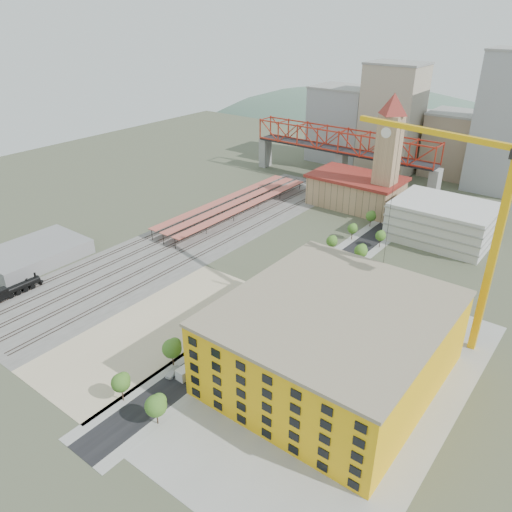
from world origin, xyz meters
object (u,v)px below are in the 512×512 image
Objects in this scene: tower_crane at (487,207)px; site_trailer_d at (264,315)px; clock_tower at (389,145)px; construction_building at (333,342)px; locomotive at (13,291)px; site_trailer_a at (194,367)px; car_0 at (173,372)px; site_trailer_b at (229,341)px; site_trailer_c at (252,324)px.

tower_crane reaches higher than site_trailer_d.
construction_building is at bearing -71.22° from clock_tower.
site_trailer_a is at bearing 6.91° from locomotive.
car_0 is at bearing 3.75° from locomotive.
construction_building reaches higher than site_trailer_b.
site_trailer_a reaches higher than car_0.
site_trailer_b is at bearing -85.68° from clock_tower.
site_trailer_a is (8.00, -118.56, -27.39)m from clock_tower.
locomotive is 66.48m from site_trailer_a.
site_trailer_c is at bearing 171.96° from construction_building.
site_trailer_b reaches higher than car_0.
site_trailer_b is (8.00, -105.88, -27.36)m from clock_tower.
site_trailer_a is (66.00, 8.00, -0.53)m from locomotive.
site_trailer_a is 1.09× the size of site_trailer_d.
car_0 is at bearing -142.29° from construction_building.
tower_crane is 61.72m from site_trailer_d.
car_0 is (5.00, -122.42, -27.93)m from clock_tower.
locomotive reaches higher than site_trailer_b.
clock_tower reaches higher than site_trailer_c.
tower_crane reaches higher than site_trailer_a.
construction_building reaches higher than car_0.
site_trailer_b is 14.81m from site_trailer_d.
site_trailer_b reaches higher than site_trailer_d.
clock_tower is 95.47m from site_trailer_d.
site_trailer_b is (66.00, 20.67, -0.50)m from locomotive.
clock_tower reaches higher than site_trailer_a.
tower_crane is 68.48m from site_trailer_b.
construction_building is 27.50m from site_trailer_c.
site_trailer_d is (-45.24, -22.66, -35.34)m from tower_crane.
site_trailer_b is at bearing -140.37° from tower_crane.
site_trailer_c is 5.25m from site_trailer_d.
clock_tower is at bearing 65.38° from locomotive.
clock_tower is 87.04m from tower_crane.
clock_tower is at bearing 86.37° from site_trailer_b.
site_trailer_a is 0.98× the size of site_trailer_b.
clock_tower is at bearing 83.92° from car_0.
site_trailer_a is at bearing -97.95° from site_trailer_b.
site_trailer_d is (0.00, 5.25, -0.05)m from site_trailer_c.
tower_crane is (19.24, 31.58, 27.13)m from construction_building.
locomotive is (-58.00, -126.55, -26.86)m from clock_tower.
tower_crane is at bearing 31.68° from site_trailer_b.
locomotive is at bearing -170.56° from site_trailer_b.
locomotive reaches higher than site_trailer_c.
site_trailer_d is at bearing 76.12° from car_0.
clock_tower reaches higher than car_0.
clock_tower reaches higher than construction_building.
site_trailer_b is at bearing -107.11° from site_trailer_d.
clock_tower is 0.88× the size of tower_crane.
locomotive is at bearing 175.34° from car_0.
tower_crane reaches higher than clock_tower.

